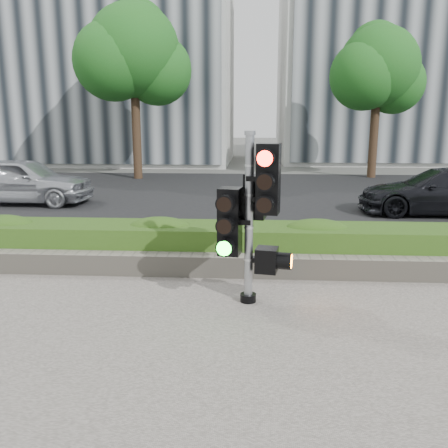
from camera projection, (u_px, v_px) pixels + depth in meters
The scene contains 12 objects.
ground at pixel (218, 328), 5.79m from camera, with size 120.00×120.00×0.00m, color #51514C.
road at pixel (241, 196), 15.53m from camera, with size 60.00×13.00×0.02m, color black.
curb at pixel (230, 252), 8.85m from camera, with size 60.00×0.25×0.12m, color gray.
stone_wall at pixel (227, 265), 7.60m from camera, with size 12.00×0.32×0.34m, color gray.
hedge at pixel (229, 245), 8.20m from camera, with size 12.00×1.00×0.68m, color #57902C.
building_left at pixel (91, 29), 27.12m from camera, with size 16.00×9.00×15.00m, color #B7B7B2.
building_right at pixel (433, 59), 28.17m from camera, with size 18.00×10.00×12.00m, color #B7B7B2.
tree_left at pixel (133, 54), 19.16m from camera, with size 4.61×4.03×7.34m.
tree_right at pixel (378, 70), 19.63m from camera, with size 4.10×3.58×6.53m.
traffic_signal at pixel (252, 210), 6.30m from camera, with size 0.83×0.66×2.32m.
car_silver at pixel (23, 181), 14.04m from camera, with size 1.63×4.05×1.38m, color silver.
car_dark at pixel (441, 191), 12.49m from camera, with size 1.71×4.21×1.22m, color black.
Camera 1 is at (0.41, -5.36, 2.50)m, focal length 38.00 mm.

